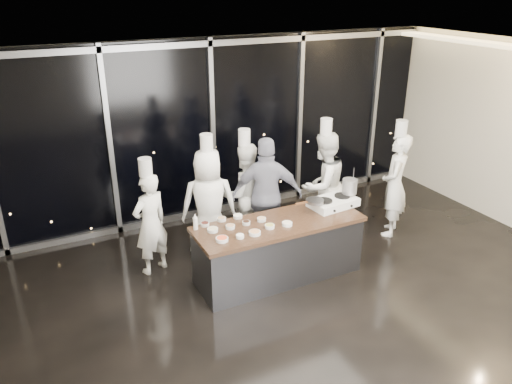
# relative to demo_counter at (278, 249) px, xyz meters

# --- Properties ---
(ground) EXTENTS (9.00, 9.00, 0.00)m
(ground) POSITION_rel_demo_counter_xyz_m (0.00, -0.90, -0.45)
(ground) COLOR black
(ground) RESTS_ON ground
(room_shell) EXTENTS (9.02, 7.02, 3.21)m
(room_shell) POSITION_rel_demo_counter_xyz_m (0.18, -0.90, 1.79)
(room_shell) COLOR beige
(room_shell) RESTS_ON ground
(window_wall) EXTENTS (8.90, 0.11, 3.20)m
(window_wall) POSITION_rel_demo_counter_xyz_m (0.00, 2.53, 1.14)
(window_wall) COLOR black
(window_wall) RESTS_ON ground
(demo_counter) EXTENTS (2.46, 0.86, 0.90)m
(demo_counter) POSITION_rel_demo_counter_xyz_m (0.00, 0.00, 0.00)
(demo_counter) COLOR #3D3D43
(demo_counter) RESTS_ON ground
(stove) EXTENTS (0.75, 0.51, 0.14)m
(stove) POSITION_rel_demo_counter_xyz_m (1.00, 0.12, 0.51)
(stove) COLOR silver
(stove) RESTS_ON demo_counter
(frying_pan) EXTENTS (0.47, 0.29, 0.04)m
(frying_pan) POSITION_rel_demo_counter_xyz_m (0.64, 0.09, 0.61)
(frying_pan) COLOR slate
(frying_pan) RESTS_ON stove
(stock_pot) EXTENTS (0.25, 0.25, 0.23)m
(stock_pot) POSITION_rel_demo_counter_xyz_m (1.31, 0.15, 0.70)
(stock_pot) COLOR #ADADAF
(stock_pot) RESTS_ON stove
(prep_bowls) EXTENTS (1.17, 0.73, 0.05)m
(prep_bowls) POSITION_rel_demo_counter_xyz_m (-0.57, 0.06, 0.47)
(prep_bowls) COLOR silver
(prep_bowls) RESTS_ON demo_counter
(squeeze_bottle) EXTENTS (0.06, 0.06, 0.23)m
(squeeze_bottle) POSITION_rel_demo_counter_xyz_m (-1.14, 0.32, 0.56)
(squeeze_bottle) COLOR silver
(squeeze_bottle) RESTS_ON demo_counter
(chef_far_left) EXTENTS (0.67, 0.57, 1.80)m
(chef_far_left) POSITION_rel_demo_counter_xyz_m (-1.60, 0.99, 0.36)
(chef_far_left) COLOR white
(chef_far_left) RESTS_ON ground
(chef_left) EXTENTS (0.98, 0.77, 2.00)m
(chef_left) POSITION_rel_demo_counter_xyz_m (-0.66, 1.05, 0.44)
(chef_left) COLOR white
(chef_left) RESTS_ON ground
(chef_center) EXTENTS (0.89, 0.72, 1.94)m
(chef_center) POSITION_rel_demo_counter_xyz_m (0.04, 1.23, 0.41)
(chef_center) COLOR white
(chef_center) RESTS_ON ground
(guest) EXTENTS (1.20, 0.87, 1.89)m
(guest) POSITION_rel_demo_counter_xyz_m (0.23, 0.82, 0.49)
(guest) COLOR #141837
(guest) RESTS_ON ground
(chef_right) EXTENTS (1.02, 0.87, 2.05)m
(chef_right) POSITION_rel_demo_counter_xyz_m (1.30, 0.86, 0.47)
(chef_right) COLOR white
(chef_right) RESTS_ON ground
(chef_side) EXTENTS (0.76, 0.76, 2.01)m
(chef_side) POSITION_rel_demo_counter_xyz_m (2.42, 0.37, 0.46)
(chef_side) COLOR white
(chef_side) RESTS_ON ground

